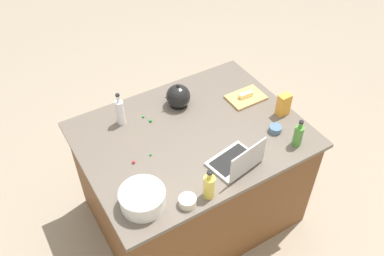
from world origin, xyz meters
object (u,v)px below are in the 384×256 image
mixing_bowl_large (142,198)px  butter_stick_left (246,95)px  kettle (178,96)px  laptop (238,161)px  cutting_board (246,97)px  ramekin_small (275,129)px  candy_bag (284,105)px  bottle_vinegar (120,112)px  bottle_oil (209,186)px  ramekin_medium (188,201)px  bottle_olive (298,135)px

mixing_bowl_large → butter_stick_left: (-1.10, -0.48, -0.03)m
kettle → laptop: bearing=91.7°
cutting_board → ramekin_small: ramekin_small is taller
laptop → butter_stick_left: bearing=-130.8°
kettle → mixing_bowl_large: bearing=47.5°
candy_bag → ramekin_small: bearing=36.1°
bottle_vinegar → laptop: bearing=121.4°
candy_bag → mixing_bowl_large: bearing=9.6°
kettle → candy_bag: size_ratio=1.25×
butter_stick_left → bottle_vinegar: bearing=-14.5°
bottle_oil → candy_bag: size_ratio=1.26×
kettle → ramekin_medium: (0.40, 0.81, -0.05)m
cutting_board → bottle_olive: bearing=89.8°
ramekin_small → ramekin_medium: 0.86m
butter_stick_left → ramekin_medium: size_ratio=1.04×
mixing_bowl_large → kettle: bearing=-132.5°
laptop → butter_stick_left: laptop is taller
mixing_bowl_large → ramekin_small: (-1.06, -0.09, -0.04)m
mixing_bowl_large → kettle: kettle is taller
laptop → bottle_olive: 0.46m
laptop → bottle_olive: (-0.45, 0.04, 0.04)m
butter_stick_left → mixing_bowl_large: bearing=23.7°
bottle_oil → cutting_board: bottle_oil is taller
laptop → kettle: size_ratio=1.61×
butter_stick_left → bottle_oil: bearing=40.4°
bottle_oil → ramekin_medium: (0.14, -0.01, -0.06)m
bottle_oil → kettle: size_ratio=1.00×
mixing_bowl_large → candy_bag: (-1.22, -0.21, 0.02)m
bottle_oil → bottle_olive: bearing=-175.6°
bottle_olive → ramekin_small: size_ratio=2.34×
bottle_vinegar → cutting_board: (-0.92, 0.24, -0.09)m
bottle_olive → ramekin_medium: size_ratio=1.95×
laptop → bottle_oil: laptop is taller
bottle_olive → kettle: 0.90m
ramekin_small → ramekin_medium: (0.84, 0.22, 0.00)m
bottle_oil → butter_stick_left: bearing=-139.6°
bottle_oil → ramekin_small: 0.73m
mixing_bowl_large → ramekin_small: mixing_bowl_large is taller
ramekin_medium → laptop: bearing=-168.0°
bottle_oil → candy_bag: bearing=-158.0°
butter_stick_left → candy_bag: bearing=114.2°
bottle_olive → mixing_bowl_large: bearing=-4.3°
mixing_bowl_large → bottle_oil: (-0.37, 0.14, 0.02)m
cutting_board → candy_bag: 0.31m
mixing_bowl_large → candy_bag: 1.24m
ramekin_medium → candy_bag: bearing=-161.4°
mixing_bowl_large → cutting_board: size_ratio=0.98×
cutting_board → bottle_oil: bearing=40.2°
butter_stick_left → ramekin_medium: bearing=35.0°
ramekin_small → candy_bag: (-0.16, -0.12, 0.06)m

